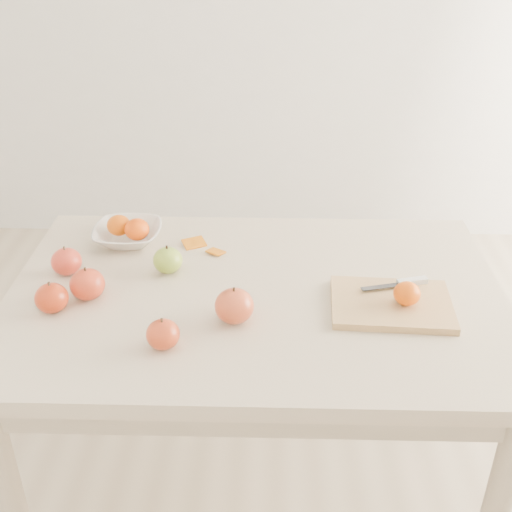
{
  "coord_description": "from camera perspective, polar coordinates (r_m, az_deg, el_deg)",
  "views": [
    {
      "loc": [
        0.04,
        -1.3,
        1.59
      ],
      "look_at": [
        0.0,
        0.05,
        0.82
      ],
      "focal_mm": 45.0,
      "sensor_mm": 36.0,
      "label": 1
    }
  ],
  "objects": [
    {
      "name": "fruit_bowl",
      "position": [
        1.79,
        -11.32,
        1.89
      ],
      "size": [
        0.18,
        0.18,
        0.05
      ],
      "primitive_type": "imported",
      "color": "white",
      "rests_on": "table"
    },
    {
      "name": "table",
      "position": [
        1.61,
        -0.05,
        -6.12
      ],
      "size": [
        1.2,
        0.8,
        0.75
      ],
      "color": "beige",
      "rests_on": "ground"
    },
    {
      "name": "apple_red_c",
      "position": [
        1.37,
        -8.27,
        -6.9
      ],
      "size": [
        0.07,
        0.07,
        0.06
      ],
      "primitive_type": "ellipsoid",
      "color": "maroon",
      "rests_on": "table"
    },
    {
      "name": "apple_red_d",
      "position": [
        1.54,
        -17.71,
        -3.58
      ],
      "size": [
        0.08,
        0.08,
        0.07
      ],
      "primitive_type": "ellipsoid",
      "color": "maroon",
      "rests_on": "table"
    },
    {
      "name": "bowl_tangerine_far",
      "position": [
        1.76,
        -10.54,
        2.35
      ],
      "size": [
        0.07,
        0.07,
        0.06
      ],
      "primitive_type": "ellipsoid",
      "color": "#E94C08",
      "rests_on": "fruit_bowl"
    },
    {
      "name": "apple_red_e",
      "position": [
        1.43,
        -1.94,
        -4.46
      ],
      "size": [
        0.09,
        0.09,
        0.08
      ],
      "primitive_type": "ellipsoid",
      "color": "maroon",
      "rests_on": "table"
    },
    {
      "name": "bowl_tangerine_near",
      "position": [
        1.8,
        -12.11,
        2.69
      ],
      "size": [
        0.06,
        0.06,
        0.06
      ],
      "primitive_type": "ellipsoid",
      "color": "#CD4F07",
      "rests_on": "fruit_bowl"
    },
    {
      "name": "orange_peel_a",
      "position": [
        1.76,
        -5.51,
        1.04
      ],
      "size": [
        0.07,
        0.07,
        0.01
      ],
      "primitive_type": "cube",
      "rotation": [
        0.21,
        0.0,
        0.46
      ],
      "color": "#CD690E",
      "rests_on": "table"
    },
    {
      "name": "paring_knife",
      "position": [
        1.58,
        13.27,
        -2.3
      ],
      "size": [
        0.17,
        0.07,
        0.01
      ],
      "color": "white",
      "rests_on": "cutting_board"
    },
    {
      "name": "board_tangerine",
      "position": [
        1.5,
        13.27,
        -3.27
      ],
      "size": [
        0.06,
        0.06,
        0.05
      ],
      "primitive_type": "ellipsoid",
      "color": "#DA4A07",
      "rests_on": "cutting_board"
    },
    {
      "name": "apple_red_a",
      "position": [
        1.68,
        -16.5,
        -0.47
      ],
      "size": [
        0.08,
        0.08,
        0.07
      ],
      "primitive_type": "ellipsoid",
      "color": "#94060B",
      "rests_on": "table"
    },
    {
      "name": "apple_red_b",
      "position": [
        1.56,
        -14.77,
        -2.44
      ],
      "size": [
        0.08,
        0.08,
        0.07
      ],
      "primitive_type": "ellipsoid",
      "color": "maroon",
      "rests_on": "table"
    },
    {
      "name": "cutting_board",
      "position": [
        1.52,
        11.94,
        -4.21
      ],
      "size": [
        0.29,
        0.22,
        0.02
      ],
      "primitive_type": "cube",
      "rotation": [
        0.0,
        0.0,
        -0.06
      ],
      "color": "tan",
      "rests_on": "table"
    },
    {
      "name": "ground",
      "position": [
        2.06,
        -0.04,
        -20.96
      ],
      "size": [
        3.5,
        3.5,
        0.0
      ],
      "primitive_type": "plane",
      "color": "#C6B293",
      "rests_on": "ground"
    },
    {
      "name": "apple_green",
      "position": [
        1.63,
        -7.85,
        -0.37
      ],
      "size": [
        0.07,
        0.07,
        0.07
      ],
      "primitive_type": "ellipsoid",
      "color": "#62931D",
      "rests_on": "table"
    },
    {
      "name": "orange_peel_b",
      "position": [
        1.72,
        -3.6,
        0.32
      ],
      "size": [
        0.06,
        0.05,
        0.01
      ],
      "primitive_type": "cube",
      "rotation": [
        -0.14,
        0.0,
        -0.56
      ],
      "color": "#D06B0E",
      "rests_on": "table"
    }
  ]
}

